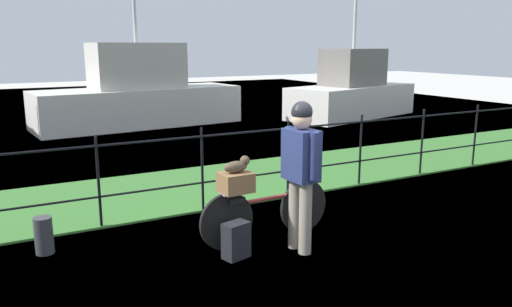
% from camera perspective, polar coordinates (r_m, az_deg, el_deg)
% --- Properties ---
extents(ground_plane, '(60.00, 60.00, 0.00)m').
position_cam_1_polar(ground_plane, '(5.55, 10.14, -12.01)').
color(ground_plane, beige).
extents(grass_strip, '(27.00, 2.40, 0.03)m').
position_cam_1_polar(grass_strip, '(8.34, -4.70, -3.46)').
color(grass_strip, '#38702D').
rests_on(grass_strip, ground).
extents(harbor_water, '(30.00, 30.00, 0.00)m').
position_cam_1_polar(harbor_water, '(15.27, -16.04, 3.22)').
color(harbor_water, '#60849E').
rests_on(harbor_water, ground).
extents(iron_fence, '(18.04, 0.04, 1.18)m').
position_cam_1_polar(iron_fence, '(7.16, -1.02, -0.61)').
color(iron_fence, black).
rests_on(iron_fence, ground).
extents(bicycle_main, '(1.73, 0.18, 0.66)m').
position_cam_1_polar(bicycle_main, '(5.91, 1.08, -6.68)').
color(bicycle_main, black).
rests_on(bicycle_main, ground).
extents(wooden_crate, '(0.36, 0.31, 0.22)m').
position_cam_1_polar(wooden_crate, '(5.59, -2.33, -3.28)').
color(wooden_crate, brown).
rests_on(wooden_crate, bicycle_main).
extents(terrier_dog, '(0.32, 0.15, 0.18)m').
position_cam_1_polar(terrier_dog, '(5.56, -2.12, -1.38)').
color(terrier_dog, '#4C3D2D').
rests_on(terrier_dog, wooden_crate).
extents(cyclist_person, '(0.28, 0.54, 1.68)m').
position_cam_1_polar(cyclist_person, '(5.46, 5.14, -1.16)').
color(cyclist_person, gray).
rests_on(cyclist_person, ground).
extents(backpack_on_paving, '(0.32, 0.25, 0.40)m').
position_cam_1_polar(backpack_on_paving, '(5.49, -2.28, -9.84)').
color(backpack_on_paving, black).
rests_on(backpack_on_paving, ground).
extents(mooring_bollard, '(0.20, 0.20, 0.42)m').
position_cam_1_polar(mooring_bollard, '(6.07, -22.99, -8.58)').
color(mooring_bollard, '#38383D').
rests_on(mooring_bollard, ground).
extents(moored_boat_near, '(5.88, 2.37, 3.93)m').
position_cam_1_polar(moored_boat_near, '(14.74, -13.22, 6.39)').
color(moored_boat_near, silver).
rests_on(moored_boat_near, ground).
extents(moored_boat_far, '(4.94, 2.91, 3.76)m').
position_cam_1_polar(moored_boat_far, '(16.50, 10.87, 6.87)').
color(moored_boat_far, silver).
rests_on(moored_boat_far, ground).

